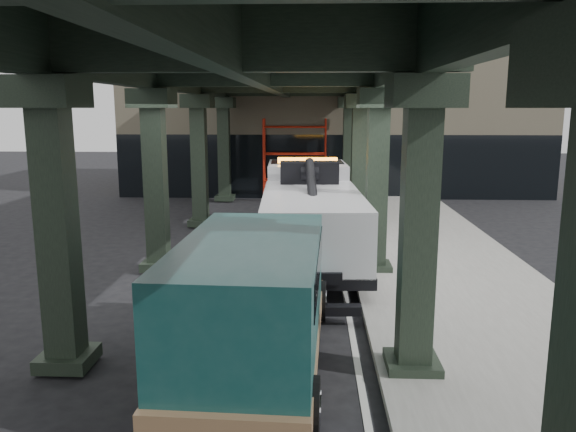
# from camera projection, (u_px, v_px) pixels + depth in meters

# --- Properties ---
(ground) EXTENTS (90.00, 90.00, 0.00)m
(ground) POSITION_uv_depth(u_px,v_px,m) (276.00, 296.00, 13.66)
(ground) COLOR black
(ground) RESTS_ON ground
(sidewalk) EXTENTS (5.00, 40.00, 0.15)m
(sidewalk) POSITION_uv_depth(u_px,v_px,m) (444.00, 272.00, 15.41)
(sidewalk) COLOR gray
(sidewalk) RESTS_ON ground
(lane_stripe) EXTENTS (0.12, 38.00, 0.01)m
(lane_stripe) POSITION_uv_depth(u_px,v_px,m) (341.00, 273.00, 15.55)
(lane_stripe) COLOR silver
(lane_stripe) RESTS_ON ground
(viaduct) EXTENTS (7.40, 32.00, 6.40)m
(viaduct) POSITION_uv_depth(u_px,v_px,m) (264.00, 70.00, 14.60)
(viaduct) COLOR black
(viaduct) RESTS_ON ground
(building) EXTENTS (22.00, 10.00, 8.00)m
(building) POSITION_uv_depth(u_px,v_px,m) (332.00, 117.00, 32.44)
(building) COLOR #C6B793
(building) RESTS_ON ground
(scaffolding) EXTENTS (3.08, 0.88, 4.00)m
(scaffolding) POSITION_uv_depth(u_px,v_px,m) (295.00, 157.00, 27.62)
(scaffolding) COLOR red
(scaffolding) RESTS_ON ground
(tow_truck) EXTENTS (3.10, 9.38, 3.04)m
(tow_truck) POSITION_uv_depth(u_px,v_px,m) (310.00, 210.00, 16.87)
(tow_truck) COLOR black
(tow_truck) RESTS_ON ground
(towed_van) EXTENTS (2.61, 6.05, 2.42)m
(towed_van) POSITION_uv_depth(u_px,v_px,m) (254.00, 300.00, 9.52)
(towed_van) COLOR #11403E
(towed_van) RESTS_ON ground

